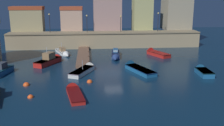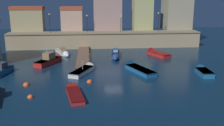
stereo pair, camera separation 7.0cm
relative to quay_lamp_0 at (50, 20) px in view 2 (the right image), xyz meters
name	(u,v)px [view 2 (the right image)]	position (x,y,z in m)	size (l,w,h in m)	color
ground_plane	(113,73)	(11.02, -19.11, -5.68)	(104.47, 104.47, 0.00)	#0C2338
quay_wall	(105,40)	(11.02, 0.00, -4.07)	(39.09, 3.70, 3.20)	#9E8966
old_town_backdrop	(122,14)	(15.00, 4.00, 0.85)	(38.62, 6.20, 7.78)	tan
pier_dock	(83,56)	(6.71, -9.01, -5.42)	(2.05, 14.62, 0.70)	brown
quay_lamp_0	(50,20)	(0.00, 0.00, 0.00)	(0.32, 0.32, 3.78)	black
quay_lamp_1	(87,21)	(7.43, 0.00, -0.17)	(0.32, 0.32, 3.48)	black
quay_lamp_2	(121,21)	(14.32, 0.00, -0.28)	(0.32, 0.32, 3.30)	black
quay_lamp_3	(158,19)	(22.09, 0.00, 0.05)	(0.32, 0.32, 3.87)	black
moored_boat_0	(136,68)	(14.33, -17.90, -5.37)	(4.17, 7.26, 1.62)	#195689
moored_boat_1	(73,91)	(5.90, -26.69, -5.43)	(2.45, 6.14, 1.30)	red
moored_boat_2	(51,60)	(1.68, -12.70, -5.09)	(4.45, 6.48, 3.05)	red
moored_boat_4	(116,55)	(12.29, -9.51, -5.29)	(2.00, 6.99, 1.51)	navy
moored_boat_5	(64,53)	(3.09, -6.31, -5.33)	(3.47, 6.56, 2.43)	white
moored_boat_7	(155,53)	(19.59, -8.04, -5.34)	(3.98, 6.17, 1.59)	red
moored_boat_8	(202,71)	(23.16, -20.53, -5.31)	(1.77, 4.40, 1.47)	#195689
moored_boat_9	(86,69)	(7.16, -18.02, -5.36)	(4.14, 6.51, 2.28)	silver
mooring_buoy_0	(90,82)	(7.68, -22.90, -5.68)	(0.70, 0.70, 0.70)	#EA4C19
mooring_buoy_1	(30,97)	(1.42, -27.45, -5.68)	(0.64, 0.64, 0.64)	#EA4C19
mooring_buoy_2	(26,85)	(0.12, -23.42, -5.68)	(0.77, 0.77, 0.77)	#EA4C19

